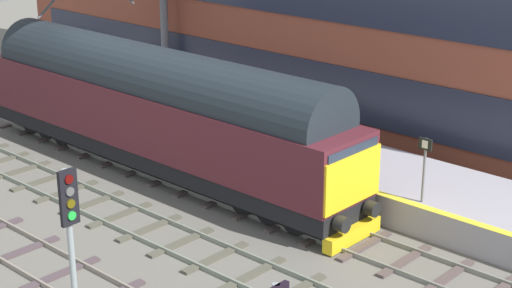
# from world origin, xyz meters

# --- Properties ---
(ground_plane) EXTENTS (140.00, 140.00, 0.00)m
(ground_plane) POSITION_xyz_m (0.00, 0.00, 0.00)
(ground_plane) COLOR #635F57
(ground_plane) RESTS_ON ground
(track_main) EXTENTS (2.50, 60.00, 0.15)m
(track_main) POSITION_xyz_m (0.00, -0.00, 0.06)
(track_main) COLOR slate
(track_main) RESTS_ON ground
(track_adjacent_west) EXTENTS (2.50, 60.00, 0.15)m
(track_adjacent_west) POSITION_xyz_m (-3.51, 0.00, 0.06)
(track_adjacent_west) COLOR slate
(track_adjacent_west) RESTS_ON ground
(track_adjacent_far_west) EXTENTS (2.50, 60.00, 0.15)m
(track_adjacent_far_west) POSITION_xyz_m (-7.09, -0.00, 0.06)
(track_adjacent_far_west) COLOR gray
(track_adjacent_far_west) RESTS_ON ground
(station_platform) EXTENTS (4.00, 44.00, 1.01)m
(station_platform) POSITION_xyz_m (3.60, 0.00, 0.50)
(station_platform) COLOR #9B96A0
(station_platform) RESTS_ON ground
(diesel_locomotive) EXTENTS (2.74, 17.89, 4.68)m
(diesel_locomotive) POSITION_xyz_m (0.00, 5.08, 2.48)
(diesel_locomotive) COLOR black
(diesel_locomotive) RESTS_ON ground
(signal_post_mid) EXTENTS (0.44, 0.22, 4.67)m
(signal_post_mid) POSITION_xyz_m (-9.11, -2.71, 3.04)
(signal_post_mid) COLOR gray
(signal_post_mid) RESTS_ON ground
(platform_number_sign) EXTENTS (0.10, 0.44, 2.05)m
(platform_number_sign) POSITION_xyz_m (2.03, -4.80, 2.36)
(platform_number_sign) COLOR slate
(platform_number_sign) RESTS_ON station_platform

